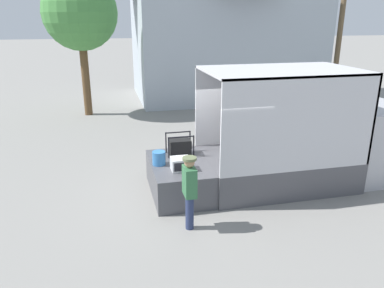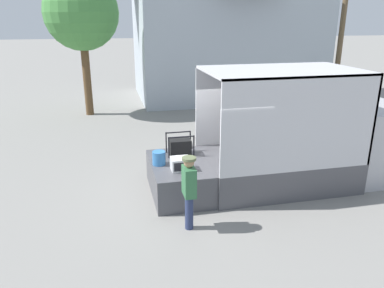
{
  "view_description": "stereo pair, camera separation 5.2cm",
  "coord_description": "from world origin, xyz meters",
  "px_view_note": "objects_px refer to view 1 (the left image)",
  "views": [
    {
      "loc": [
        -2.45,
        -8.83,
        4.39
      ],
      "look_at": [
        -0.43,
        -0.2,
        1.39
      ],
      "focal_mm": 35.0,
      "sensor_mm": 36.0,
      "label": 1
    },
    {
      "loc": [
        -2.4,
        -8.84,
        4.39
      ],
      "look_at": [
        -0.43,
        -0.2,
        1.39
      ],
      "focal_mm": 35.0,
      "sensor_mm": 36.0,
      "label": 2
    }
  ],
  "objects_px": {
    "utility_pole": "(340,30)",
    "orange_bucket": "(159,158)",
    "microwave": "(180,164)",
    "street_tree": "(80,13)",
    "portable_generator": "(180,147)",
    "worker_person": "(190,186)",
    "box_truck": "(321,148)"
  },
  "relations": [
    {
      "from": "utility_pole",
      "to": "microwave",
      "type": "bearing_deg",
      "value": -136.91
    },
    {
      "from": "box_truck",
      "to": "worker_person",
      "type": "relative_size",
      "value": 3.5
    },
    {
      "from": "portable_generator",
      "to": "utility_pole",
      "type": "bearing_deg",
      "value": 40.44
    },
    {
      "from": "box_truck",
      "to": "orange_bucket",
      "type": "height_order",
      "value": "box_truck"
    },
    {
      "from": "box_truck",
      "to": "microwave",
      "type": "height_order",
      "value": "box_truck"
    },
    {
      "from": "worker_person",
      "to": "utility_pole",
      "type": "height_order",
      "value": "utility_pole"
    },
    {
      "from": "utility_pole",
      "to": "street_tree",
      "type": "bearing_deg",
      "value": -178.6
    },
    {
      "from": "orange_bucket",
      "to": "utility_pole",
      "type": "relative_size",
      "value": 0.05
    },
    {
      "from": "microwave",
      "to": "utility_pole",
      "type": "height_order",
      "value": "utility_pole"
    },
    {
      "from": "box_truck",
      "to": "street_tree",
      "type": "height_order",
      "value": "street_tree"
    },
    {
      "from": "orange_bucket",
      "to": "utility_pole",
      "type": "distance_m",
      "value": 15.0
    },
    {
      "from": "portable_generator",
      "to": "street_tree",
      "type": "bearing_deg",
      "value": 107.45
    },
    {
      "from": "box_truck",
      "to": "utility_pole",
      "type": "height_order",
      "value": "utility_pole"
    },
    {
      "from": "portable_generator",
      "to": "street_tree",
      "type": "xyz_separation_m",
      "value": [
        -2.72,
        8.64,
        3.51
      ]
    },
    {
      "from": "microwave",
      "to": "portable_generator",
      "type": "xyz_separation_m",
      "value": [
        0.22,
        1.08,
        0.07
      ]
    },
    {
      "from": "box_truck",
      "to": "utility_pole",
      "type": "distance_m",
      "value": 11.97
    },
    {
      "from": "microwave",
      "to": "street_tree",
      "type": "bearing_deg",
      "value": 104.39
    },
    {
      "from": "worker_person",
      "to": "street_tree",
      "type": "xyz_separation_m",
      "value": [
        -2.42,
        11.06,
        3.55
      ]
    },
    {
      "from": "portable_generator",
      "to": "street_tree",
      "type": "relative_size",
      "value": 0.11
    },
    {
      "from": "portable_generator",
      "to": "box_truck",
      "type": "bearing_deg",
      "value": -8.75
    },
    {
      "from": "orange_bucket",
      "to": "box_truck",
      "type": "bearing_deg",
      "value": 0.24
    },
    {
      "from": "utility_pole",
      "to": "orange_bucket",
      "type": "bearing_deg",
      "value": -139.45
    },
    {
      "from": "box_truck",
      "to": "microwave",
      "type": "bearing_deg",
      "value": -173.34
    },
    {
      "from": "portable_generator",
      "to": "orange_bucket",
      "type": "xyz_separation_m",
      "value": [
        -0.68,
        -0.62,
        -0.05
      ]
    },
    {
      "from": "worker_person",
      "to": "utility_pole",
      "type": "relative_size",
      "value": 0.23
    },
    {
      "from": "orange_bucket",
      "to": "portable_generator",
      "type": "bearing_deg",
      "value": 42.25
    },
    {
      "from": "box_truck",
      "to": "microwave",
      "type": "relative_size",
      "value": 12.73
    },
    {
      "from": "microwave",
      "to": "portable_generator",
      "type": "distance_m",
      "value": 1.11
    },
    {
      "from": "box_truck",
      "to": "orange_bucket",
      "type": "xyz_separation_m",
      "value": [
        -4.59,
        -0.02,
        0.11
      ]
    },
    {
      "from": "microwave",
      "to": "street_tree",
      "type": "relative_size",
      "value": 0.07
    },
    {
      "from": "portable_generator",
      "to": "worker_person",
      "type": "distance_m",
      "value": 2.44
    },
    {
      "from": "microwave",
      "to": "worker_person",
      "type": "xyz_separation_m",
      "value": [
        -0.08,
        -1.33,
        0.02
      ]
    }
  ]
}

